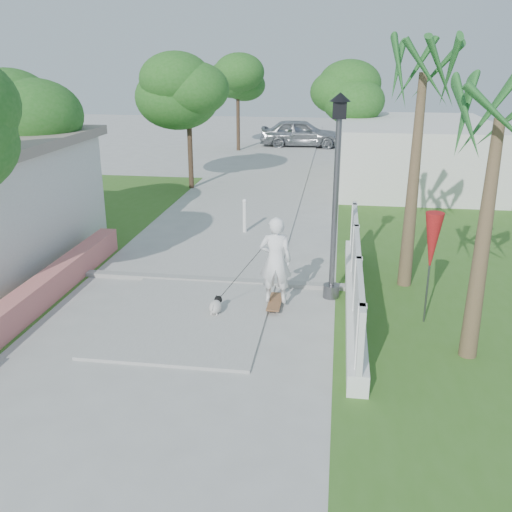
% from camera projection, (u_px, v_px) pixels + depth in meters
% --- Properties ---
extents(ground, '(90.00, 90.00, 0.00)m').
position_uv_depth(ground, '(116.00, 439.00, 8.06)').
color(ground, '#B7B7B2').
rests_on(ground, ground).
extents(path_strip, '(3.20, 36.00, 0.06)m').
position_uv_depth(path_strip, '(275.00, 171.00, 26.72)').
color(path_strip, '#B7B7B2').
rests_on(path_strip, ground).
extents(curb, '(6.50, 0.25, 0.10)m').
position_uv_depth(curb, '(209.00, 280.00, 13.64)').
color(curb, '#999993').
rests_on(curb, ground).
extents(grass_right, '(8.00, 20.00, 0.01)m').
position_uv_depth(grass_right, '(494.00, 268.00, 14.58)').
color(grass_right, '#3B6B21').
rests_on(grass_right, ground).
extents(pink_wall, '(0.45, 8.20, 0.80)m').
position_uv_depth(pink_wall, '(26.00, 303.00, 11.72)').
color(pink_wall, '#CC6F68').
rests_on(pink_wall, ground).
extents(lattice_fence, '(0.35, 7.00, 1.50)m').
position_uv_depth(lattice_fence, '(355.00, 284.00, 12.09)').
color(lattice_fence, white).
rests_on(lattice_fence, ground).
extents(building_right, '(6.00, 8.00, 2.60)m').
position_uv_depth(building_right, '(414.00, 153.00, 23.62)').
color(building_right, silver).
rests_on(building_right, ground).
extents(street_lamp, '(0.44, 0.44, 4.44)m').
position_uv_depth(street_lamp, '(336.00, 191.00, 12.00)').
color(street_lamp, '#59595E').
rests_on(street_lamp, ground).
extents(bollard, '(0.14, 0.14, 1.09)m').
position_uv_depth(bollard, '(245.00, 215.00, 17.17)').
color(bollard, white).
rests_on(bollard, ground).
extents(patio_umbrella, '(0.36, 0.36, 2.30)m').
position_uv_depth(patio_umbrella, '(432.00, 243.00, 11.05)').
color(patio_umbrella, '#59595E').
rests_on(patio_umbrella, ground).
extents(tree_left_mid, '(3.20, 3.20, 4.85)m').
position_uv_depth(tree_left_mid, '(30.00, 119.00, 15.56)').
color(tree_left_mid, '#4C3826').
rests_on(tree_left_mid, ground).
extents(tree_path_left, '(3.40, 3.40, 5.23)m').
position_uv_depth(tree_path_left, '(188.00, 91.00, 22.11)').
color(tree_path_left, '#4C3826').
rests_on(tree_path_left, ground).
extents(tree_path_right, '(3.00, 3.00, 4.79)m').
position_uv_depth(tree_path_right, '(348.00, 95.00, 25.11)').
color(tree_path_right, '#4C3826').
rests_on(tree_path_right, ground).
extents(tree_path_far, '(3.20, 3.20, 5.17)m').
position_uv_depth(tree_path_far, '(238.00, 81.00, 31.42)').
color(tree_path_far, '#4C3826').
rests_on(tree_path_far, ground).
extents(palm_far, '(1.80, 1.80, 5.30)m').
position_uv_depth(palm_far, '(422.00, 88.00, 12.01)').
color(palm_far, brown).
rests_on(palm_far, ground).
extents(palm_near, '(1.80, 1.80, 4.70)m').
position_uv_depth(palm_near, '(498.00, 134.00, 9.00)').
color(palm_near, brown).
rests_on(palm_near, ground).
extents(skateboarder, '(1.53, 1.00, 2.00)m').
position_uv_depth(skateboarder, '(260.00, 266.00, 11.99)').
color(skateboarder, brown).
rests_on(skateboarder, ground).
extents(dog, '(0.29, 0.56, 0.39)m').
position_uv_depth(dog, '(216.00, 306.00, 11.85)').
color(dog, silver).
rests_on(dog, ground).
extents(parked_car, '(4.88, 2.24, 1.62)m').
position_uv_depth(parked_car, '(301.00, 133.00, 33.68)').
color(parked_car, '#ACB0B4').
rests_on(parked_car, ground).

